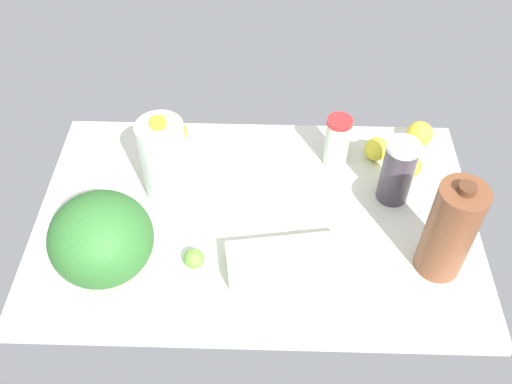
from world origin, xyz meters
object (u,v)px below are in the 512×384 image
Objects in this scene: milk_jug at (164,161)px; tumbler_cup at (337,141)px; shaker_bottle at (398,171)px; lime_loose at (194,259)px; chocolate_milk_jug at (450,230)px; lemon_near_front at (411,167)px; lemon_by_jug at (376,149)px; lemon_beside_bowl at (420,134)px; watermelon at (101,239)px; egg_carton at (288,260)px; orange_far_back at (173,133)px.

tumbler_cup is at bearing 16.45° from milk_jug.
shaker_bottle is 59.34cm from lime_loose.
chocolate_milk_jug reaches higher than shaker_bottle.
shaker_bottle is 12.89cm from lemon_near_front.
lemon_beside_bowl is at bearing 25.45° from lemon_by_jug.
lemon_by_jug is at bearing 29.65° from watermelon.
lemon_near_front is (59.78, 33.81, 0.45)cm from lime_loose.
egg_carton is 39.43cm from shaker_bottle.
milk_jug is 62.75cm from lemon_by_jug.
orange_far_back reaches higher than lemon_beside_bowl.
watermelon is at bearing -178.38° from chocolate_milk_jug.
milk_jug is at bearing -162.93° from lemon_beside_bowl.
chocolate_milk_jug is 84.95cm from orange_far_back.
lemon_near_front reaches higher than lime_loose.
lemon_near_front is (69.37, 9.48, -9.78)cm from milk_jug.
lemon_near_front is 13.86cm from lemon_beside_bowl.
lemon_by_jug is (-11.42, 38.69, -10.49)cm from chocolate_milk_jug.
lemon_beside_bowl is at bearing 17.07° from milk_jug.
watermelon reaches higher than lemon_by_jug.
tumbler_cup is 2.29× the size of lemon_by_jug.
lemon_near_front is 0.77× the size of lemon_beside_bowl.
lemon_near_front is (81.55, 34.45, -7.83)cm from watermelon.
milk_jug is at bearing 135.12° from egg_carton.
chocolate_milk_jug is at bearing 1.59° from lime_loose.
lemon_near_front is (9.43, -6.60, -0.53)cm from lemon_by_jug.
lime_loose is at bearing -76.42° from orange_far_back.
lime_loose is at bearing -68.47° from milk_jug.
chocolate_milk_jug is at bearing -73.56° from lemon_by_jug.
lemon_by_jug is (50.35, 40.41, 0.98)cm from lime_loose.
watermelon is 2.90× the size of orange_far_back.
chocolate_milk_jug is at bearing 1.62° from watermelon.
chocolate_milk_jug is 1.81× the size of tumbler_cup.
chocolate_milk_jug is 25.14cm from shaker_bottle.
tumbler_cup is (-23.72, 36.67, -5.84)cm from chocolate_milk_jug.
egg_carton is at bearing -110.62° from tumbler_cup.
watermelon reaches higher than egg_carton.
shaker_bottle is at bearing -79.11° from lemon_by_jug.
lemon_beside_bowl is at bearing 71.83° from lemon_near_front.
lemon_by_jug is at bearing 15.02° from milk_jug.
orange_far_back is at bearing 172.55° from tumbler_cup.
milk_jug is 49.88cm from tumbler_cup.
orange_far_back reaches higher than lemon_by_jug.
lime_loose is (-23.60, -0.02, -0.47)cm from egg_carton.
watermelon is 4.17× the size of lemon_near_front.
egg_carton is at bearing -130.78° from lemon_beside_bowl.
chocolate_milk_jug reaches higher than lemon_beside_bowl.
tumbler_cup reaches higher than lemon_by_jug.
lemon_near_front is at bearing -8.83° from orange_far_back.
chocolate_milk_jug reaches higher than lemon_near_front.
lime_loose is at bearing 1.69° from watermelon.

